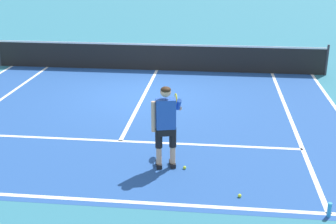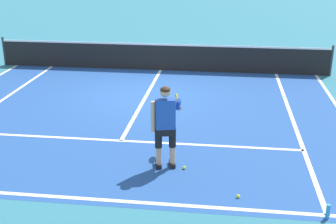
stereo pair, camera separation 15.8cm
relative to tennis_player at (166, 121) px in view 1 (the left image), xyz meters
The scene contains 11 objects.
ground_plane 4.77m from the tennis_player, 104.85° to the left, with size 80.00×80.00×0.00m, color teal.
court_inner_surface 3.43m from the tennis_player, 111.37° to the left, with size 10.98×9.38×0.00m, color #234C93.
line_baseline 2.11m from the tennis_player, 129.89° to the right, with size 10.98×0.10×0.01m, color white.
line_service 1.93m from the tennis_player, 136.21° to the left, with size 8.23×0.10×0.01m, color white.
line_centre_service 4.62m from the tennis_player, 105.39° to the left, with size 0.10×6.40×0.01m, color white.
line_singles_right 4.34m from the tennis_player, 46.34° to the left, with size 0.10×8.98×0.01m, color white.
tennis_net 7.66m from the tennis_player, 99.01° to the left, with size 11.96×0.08×1.07m.
tennis_player is the anchor object (origin of this frame).
tennis_ball_near_feet 1.03m from the tennis_player, 10.91° to the right, with size 0.07×0.07×0.07m, color #CCE02D.
tennis_ball_by_baseline 2.03m from the tennis_player, 36.05° to the right, with size 0.07×0.07×0.07m, color #CCE02D.
water_bottle 3.38m from the tennis_player, 27.61° to the right, with size 0.07×0.07×0.26m, color #3393D6.
Camera 1 is at (2.14, -12.70, 4.22)m, focal length 48.16 mm.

